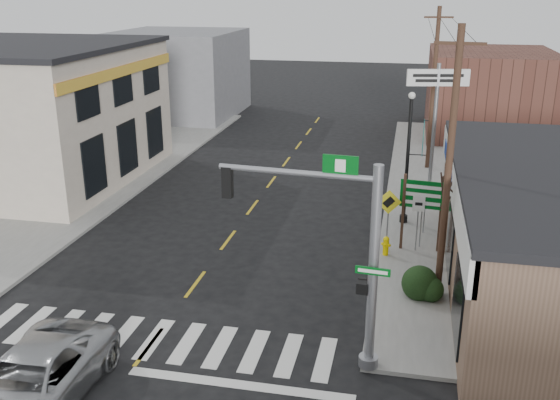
% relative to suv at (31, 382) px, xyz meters
% --- Properties ---
extents(ground, '(140.00, 140.00, 0.00)m').
position_rel_suv_xyz_m(ground, '(1.65, 3.13, -0.74)').
color(ground, black).
rests_on(ground, ground).
extents(sidewalk_right, '(6.00, 38.00, 0.13)m').
position_rel_suv_xyz_m(sidewalk_right, '(10.65, 16.13, -0.67)').
color(sidewalk_right, slate).
rests_on(sidewalk_right, ground).
extents(sidewalk_left, '(6.00, 38.00, 0.13)m').
position_rel_suv_xyz_m(sidewalk_left, '(-7.35, 16.13, -0.67)').
color(sidewalk_left, slate).
rests_on(sidewalk_left, ground).
extents(center_line, '(0.12, 56.00, 0.01)m').
position_rel_suv_xyz_m(center_line, '(1.65, 11.13, -0.73)').
color(center_line, gold).
rests_on(center_line, ground).
extents(crosswalk, '(11.00, 2.20, 0.01)m').
position_rel_suv_xyz_m(crosswalk, '(1.65, 3.53, -0.73)').
color(crosswalk, silver).
rests_on(crosswalk, ground).
extents(left_building, '(12.00, 12.00, 6.80)m').
position_rel_suv_xyz_m(left_building, '(-11.35, 17.13, 2.66)').
color(left_building, '#C0B3A0').
rests_on(left_building, ground).
extents(bldg_distant_right, '(8.00, 10.00, 5.60)m').
position_rel_suv_xyz_m(bldg_distant_right, '(13.65, 33.13, 2.06)').
color(bldg_distant_right, '#563127').
rests_on(bldg_distant_right, ground).
extents(bldg_distant_left, '(9.00, 10.00, 6.40)m').
position_rel_suv_xyz_m(bldg_distant_left, '(-9.35, 35.13, 2.46)').
color(bldg_distant_left, slate).
rests_on(bldg_distant_left, ground).
extents(suv, '(2.46, 5.30, 1.47)m').
position_rel_suv_xyz_m(suv, '(0.00, 0.00, 0.00)').
color(suv, '#A1A3A6').
rests_on(suv, ground).
extents(traffic_signal_pole, '(4.53, 0.37, 5.74)m').
position_rel_suv_xyz_m(traffic_signal_pole, '(7.16, 3.28, 2.82)').
color(traffic_signal_pole, gray).
rests_on(traffic_signal_pole, sidewalk_right).
extents(guide_sign, '(1.71, 0.14, 2.99)m').
position_rel_suv_xyz_m(guide_sign, '(9.18, 11.40, 1.32)').
color(guide_sign, '#452D20').
rests_on(guide_sign, sidewalk_right).
extents(fire_hydrant, '(0.23, 0.23, 0.74)m').
position_rel_suv_xyz_m(fire_hydrant, '(7.95, 10.67, -0.20)').
color(fire_hydrant, '#EDCE00').
rests_on(fire_hydrant, sidewalk_right).
extents(ped_crossing_sign, '(0.94, 0.07, 2.42)m').
position_rel_suv_xyz_m(ped_crossing_sign, '(7.95, 11.14, 1.08)').
color(ped_crossing_sign, gray).
rests_on(ped_crossing_sign, sidewalk_right).
extents(lamp_post, '(0.72, 0.57, 5.57)m').
position_rel_suv_xyz_m(lamp_post, '(8.59, 14.31, 2.62)').
color(lamp_post, black).
rests_on(lamp_post, sidewalk_right).
extents(dance_center_sign, '(2.91, 0.18, 6.19)m').
position_rel_suv_xyz_m(dance_center_sign, '(9.68, 18.99, 4.11)').
color(dance_center_sign, gray).
rests_on(dance_center_sign, sidewalk_right).
extents(bare_tree, '(2.22, 2.22, 4.43)m').
position_rel_suv_xyz_m(bare_tree, '(10.32, 8.87, 2.88)').
color(bare_tree, black).
rests_on(bare_tree, sidewalk_right).
extents(shrub_front, '(1.18, 1.18, 0.88)m').
position_rel_suv_xyz_m(shrub_front, '(9.17, 7.60, -0.16)').
color(shrub_front, '#1C3215').
rests_on(shrub_front, sidewalk_right).
extents(shrub_back, '(1.13, 1.13, 0.84)m').
position_rel_suv_xyz_m(shrub_back, '(12.60, 12.11, -0.18)').
color(shrub_back, black).
rests_on(shrub_back, sidewalk_right).
extents(utility_pole_near, '(1.49, 0.22, 8.59)m').
position_rel_suv_xyz_m(utility_pole_near, '(9.78, 7.96, 3.80)').
color(utility_pole_near, '#4F4128').
rests_on(utility_pole_near, sidewalk_right).
extents(utility_pole_far, '(1.50, 0.22, 8.60)m').
position_rel_suv_xyz_m(utility_pole_far, '(9.63, 23.16, 3.80)').
color(utility_pole_far, '#3F291E').
rests_on(utility_pole_far, sidewalk_right).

